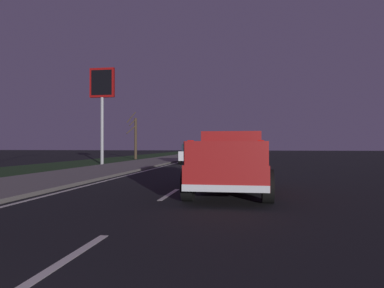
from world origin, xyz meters
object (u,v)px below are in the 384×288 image
sedan_green (241,151)px  sedan_tan (240,155)px  sedan_white (195,153)px  gas_price_sign (102,92)px  pickup_truck (231,162)px  bare_tree_far (135,137)px

sedan_green → sedan_tan: same height
sedan_tan → sedan_white: same height
sedan_tan → gas_price_sign: (0.46, 10.26, 4.66)m
pickup_truck → gas_price_sign: size_ratio=0.75×
sedan_green → pickup_truck: bearing=-179.8°
gas_price_sign → pickup_truck: bearing=-143.9°
sedan_tan → sedan_white: 4.82m
pickup_truck → gas_price_sign: (14.02, 10.22, 4.54)m
sedan_green → gas_price_sign: (-12.86, 10.15, 4.66)m
sedan_green → bare_tree_far: 11.30m
sedan_white → gas_price_sign: (-2.71, 6.62, 4.66)m
sedan_green → gas_price_sign: size_ratio=0.61×
bare_tree_far → sedan_white: bearing=-135.8°
sedan_green → bare_tree_far: size_ratio=0.89×
bare_tree_far → gas_price_sign: bearing=-175.8°
sedan_green → sedan_white: size_ratio=1.00×
pickup_truck → sedan_white: bearing=12.1°
pickup_truck → sedan_white: size_ratio=1.23×
sedan_green → gas_price_sign: bearing=141.7°
pickup_truck → sedan_white: 17.12m
sedan_white → gas_price_sign: 8.54m
sedan_tan → sedan_white: size_ratio=1.00×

